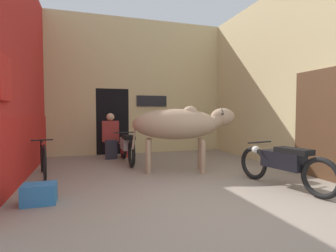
% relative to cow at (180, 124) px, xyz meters
% --- Properties ---
extents(ground_plane, '(30.00, 30.00, 0.00)m').
position_rel_cow_xyz_m(ground_plane, '(-0.32, -2.14, -1.02)').
color(ground_plane, gray).
extents(wall_left_shopfront, '(0.25, 4.99, 4.18)m').
position_rel_cow_xyz_m(wall_left_shopfront, '(-3.13, 0.35, 1.00)').
color(wall_left_shopfront, red).
rests_on(wall_left_shopfront, ground_plane).
extents(wall_back_with_doorway, '(5.44, 0.93, 4.18)m').
position_rel_cow_xyz_m(wall_back_with_doorway, '(-0.53, 3.06, 0.79)').
color(wall_back_with_doorway, '#D1BC84').
rests_on(wall_back_with_doorway, ground_plane).
extents(wall_right_with_door, '(0.22, 4.99, 4.18)m').
position_rel_cow_xyz_m(wall_right_with_door, '(2.48, 0.31, 1.04)').
color(wall_right_with_door, '#D1BC84').
rests_on(wall_right_with_door, ground_plane).
extents(cow, '(2.24, 1.18, 1.42)m').
position_rel_cow_xyz_m(cow, '(0.00, 0.00, 0.00)').
color(cow, tan).
rests_on(cow, ground_plane).
extents(motorcycle_near, '(0.61, 1.90, 0.74)m').
position_rel_cow_xyz_m(motorcycle_near, '(1.25, -1.67, -0.60)').
color(motorcycle_near, black).
rests_on(motorcycle_near, ground_plane).
extents(motorcycle_far, '(0.58, 1.85, 0.75)m').
position_rel_cow_xyz_m(motorcycle_far, '(-0.93, 1.33, -0.59)').
color(motorcycle_far, black).
rests_on(motorcycle_far, ground_plane).
extents(bicycle, '(0.47, 1.63, 0.70)m').
position_rel_cow_xyz_m(bicycle, '(-2.74, 0.41, -0.66)').
color(bicycle, black).
rests_on(bicycle, ground_plane).
extents(shopkeeper_seated, '(0.46, 0.34, 1.26)m').
position_rel_cow_xyz_m(shopkeeper_seated, '(-1.28, 2.12, -0.37)').
color(shopkeeper_seated, '#282833').
rests_on(shopkeeper_seated, ground_plane).
extents(plastic_stool, '(0.36, 0.36, 0.42)m').
position_rel_cow_xyz_m(plastic_stool, '(-0.87, 2.19, -0.79)').
color(plastic_stool, red).
rests_on(plastic_stool, ground_plane).
extents(crate, '(0.44, 0.32, 0.28)m').
position_rel_cow_xyz_m(crate, '(-2.55, -1.31, -0.88)').
color(crate, teal).
rests_on(crate, ground_plane).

